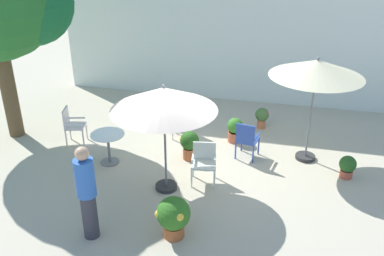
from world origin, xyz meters
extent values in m
plane|color=#BAB096|center=(0.00, 0.00, 0.00)|extent=(60.00, 60.00, 0.00)
cube|color=white|center=(0.00, 4.45, 2.54)|extent=(9.93, 0.30, 5.08)
cylinder|color=brown|center=(-4.64, 0.68, 1.21)|extent=(0.36, 0.36, 2.42)
sphere|color=#165A2D|center=(-3.86, 0.99, 3.20)|extent=(1.87, 1.87, 1.87)
cylinder|color=#2D2D2D|center=(-0.28, -0.73, 0.04)|extent=(0.44, 0.44, 0.08)
cylinder|color=slate|center=(-0.28, -0.73, 1.07)|extent=(0.04, 0.04, 2.15)
cone|color=beige|center=(-0.28, -0.73, 1.93)|extent=(2.00, 2.00, 0.44)
sphere|color=slate|center=(-0.28, -0.73, 2.18)|extent=(0.06, 0.06, 0.06)
cylinder|color=#2D2D2D|center=(2.42, 1.17, 0.04)|extent=(0.44, 0.44, 0.08)
cylinder|color=slate|center=(2.42, 1.17, 1.15)|extent=(0.04, 0.04, 2.30)
cone|color=beige|center=(2.42, 1.17, 2.13)|extent=(1.96, 1.96, 0.35)
sphere|color=slate|center=(2.42, 1.17, 2.33)|extent=(0.06, 0.06, 0.06)
cylinder|color=white|center=(-1.80, -0.06, 0.70)|extent=(0.73, 0.73, 0.02)
cylinder|color=slate|center=(-1.80, -0.06, 0.34)|extent=(0.06, 0.06, 0.69)
cylinder|color=slate|center=(-1.80, -0.06, 0.01)|extent=(0.40, 0.40, 0.03)
cube|color=silver|center=(0.39, -0.34, 0.42)|extent=(0.55, 0.51, 0.04)
cube|color=silver|center=(0.36, -0.15, 0.63)|extent=(0.46, 0.11, 0.38)
cube|color=silver|center=(0.17, -0.38, 0.54)|extent=(0.10, 0.40, 0.03)
cube|color=silver|center=(0.61, -0.31, 0.54)|extent=(0.10, 0.40, 0.03)
cylinder|color=silver|center=(0.20, -0.58, 0.20)|extent=(0.04, 0.04, 0.40)
cylinder|color=silver|center=(0.65, -0.51, 0.20)|extent=(0.04, 0.04, 0.40)
cylinder|color=silver|center=(0.14, -0.18, 0.20)|extent=(0.04, 0.04, 0.40)
cylinder|color=silver|center=(0.58, -0.11, 0.20)|extent=(0.04, 0.04, 0.40)
cube|color=#2D49A1|center=(1.12, 0.94, 0.43)|extent=(0.52, 0.53, 0.04)
cube|color=#2D49A1|center=(1.08, 0.73, 0.67)|extent=(0.42, 0.12, 0.43)
cube|color=#2D49A1|center=(1.32, 0.90, 0.55)|extent=(0.12, 0.41, 0.03)
cube|color=#2D49A1|center=(0.93, 0.98, 0.55)|extent=(0.12, 0.41, 0.03)
cylinder|color=#2D49A1|center=(1.36, 1.11, 0.20)|extent=(0.04, 0.04, 0.41)
cylinder|color=#2D49A1|center=(0.96, 1.19, 0.20)|extent=(0.04, 0.04, 0.41)
cylinder|color=#2D49A1|center=(1.28, 0.69, 0.20)|extent=(0.04, 0.04, 0.41)
cylinder|color=#2D49A1|center=(0.88, 0.77, 0.20)|extent=(0.04, 0.04, 0.41)
cube|color=white|center=(-0.61, 1.62, 0.42)|extent=(0.61, 0.61, 0.04)
cube|color=white|center=(-0.68, 1.84, 0.67)|extent=(0.45, 0.18, 0.45)
cube|color=white|center=(-0.82, 1.56, 0.54)|extent=(0.18, 0.43, 0.03)
cube|color=white|center=(-0.40, 1.69, 0.54)|extent=(0.18, 0.43, 0.03)
cylinder|color=white|center=(-0.75, 1.34, 0.20)|extent=(0.04, 0.04, 0.40)
cylinder|color=white|center=(-0.33, 1.48, 0.20)|extent=(0.04, 0.04, 0.40)
cylinder|color=white|center=(-0.89, 1.77, 0.20)|extent=(0.04, 0.04, 0.40)
cylinder|color=white|center=(-0.47, 1.91, 0.20)|extent=(0.04, 0.04, 0.40)
cube|color=silver|center=(-2.95, 0.62, 0.45)|extent=(0.54, 0.54, 0.04)
cube|color=silver|center=(-3.14, 0.57, 0.69)|extent=(0.15, 0.42, 0.43)
cube|color=silver|center=(-2.89, 0.43, 0.57)|extent=(0.39, 0.14, 0.03)
cube|color=silver|center=(-3.00, 0.82, 0.57)|extent=(0.39, 0.14, 0.03)
cylinder|color=silver|center=(-2.70, 0.48, 0.22)|extent=(0.04, 0.04, 0.43)
cylinder|color=silver|center=(-2.81, 0.87, 0.22)|extent=(0.04, 0.04, 0.43)
cylinder|color=silver|center=(-3.09, 0.37, 0.22)|extent=(0.04, 0.04, 0.43)
cylinder|color=silver|center=(-3.19, 0.76, 0.22)|extent=(0.04, 0.04, 0.43)
cylinder|color=#B8543D|center=(3.25, 0.55, 0.08)|extent=(0.26, 0.26, 0.17)
cylinder|color=#382819|center=(3.25, 0.55, 0.16)|extent=(0.23, 0.23, 0.02)
sphere|color=#275820|center=(3.25, 0.55, 0.32)|extent=(0.35, 0.35, 0.35)
cylinder|color=#B75F40|center=(-1.74, 2.09, 0.09)|extent=(0.23, 0.23, 0.18)
cylinder|color=#382819|center=(-1.74, 2.09, 0.17)|extent=(0.21, 0.21, 0.02)
sphere|color=#2E6A28|center=(-1.74, 2.09, 0.33)|extent=(0.35, 0.35, 0.35)
sphere|color=gold|center=(-1.88, 2.08, 0.28)|extent=(0.10, 0.10, 0.10)
sphere|color=gold|center=(-1.61, 2.06, 0.32)|extent=(0.08, 0.08, 0.08)
cylinder|color=#CF7249|center=(1.30, 2.54, 0.11)|extent=(0.22, 0.22, 0.22)
cylinder|color=#382819|center=(1.30, 2.54, 0.21)|extent=(0.19, 0.19, 0.02)
sphere|color=#486E36|center=(1.30, 2.54, 0.37)|extent=(0.35, 0.35, 0.35)
sphere|color=#E33D62|center=(1.43, 2.51, 0.46)|extent=(0.08, 0.08, 0.08)
sphere|color=#E33D62|center=(1.21, 2.65, 0.41)|extent=(0.08, 0.08, 0.08)
cylinder|color=#B75C3E|center=(0.74, 1.62, 0.13)|extent=(0.34, 0.34, 0.25)
cylinder|color=#382819|center=(0.74, 1.62, 0.24)|extent=(0.30, 0.30, 0.02)
sphere|color=#347125|center=(0.74, 1.62, 0.41)|extent=(0.38, 0.38, 0.38)
cylinder|color=#B65B33|center=(-0.12, 0.54, 0.14)|extent=(0.30, 0.30, 0.27)
cylinder|color=#382819|center=(-0.12, 0.54, 0.26)|extent=(0.27, 0.27, 0.02)
sphere|color=#25561A|center=(-0.12, 0.54, 0.45)|extent=(0.43, 0.43, 0.43)
sphere|color=gold|center=(-0.21, 0.62, 0.50)|extent=(0.08, 0.08, 0.08)
sphere|color=gold|center=(-0.28, 0.49, 0.49)|extent=(0.11, 0.11, 0.11)
cylinder|color=#A3562E|center=(0.26, -2.08, 0.11)|extent=(0.35, 0.35, 0.22)
cylinder|color=#382819|center=(0.26, -2.08, 0.21)|extent=(0.31, 0.31, 0.02)
sphere|color=#2F6A1F|center=(0.26, -2.08, 0.47)|extent=(0.57, 0.57, 0.57)
sphere|color=gold|center=(0.05, -2.19, 0.49)|extent=(0.15, 0.15, 0.15)
sphere|color=gold|center=(0.42, -2.05, 0.41)|extent=(0.12, 0.12, 0.12)
sphere|color=gold|center=(0.40, -2.24, 0.54)|extent=(0.16, 0.16, 0.16)
cylinder|color=#33333D|center=(-1.09, -2.41, 0.41)|extent=(0.26, 0.26, 0.83)
cylinder|color=blue|center=(-1.09, -2.41, 1.16)|extent=(0.41, 0.41, 0.66)
sphere|color=tan|center=(-1.09, -2.41, 1.60)|extent=(0.22, 0.22, 0.22)
camera|label=1|loc=(1.93, -7.57, 4.80)|focal=39.75mm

